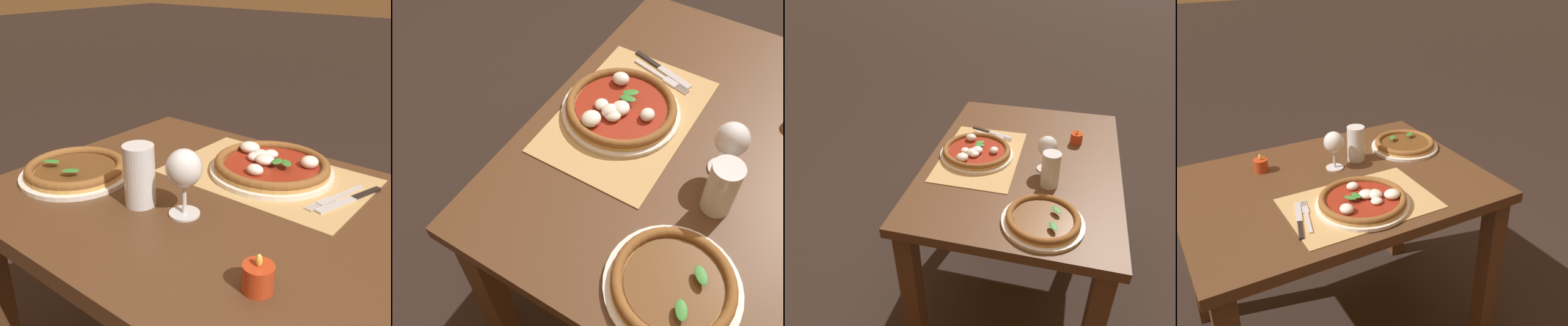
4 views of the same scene
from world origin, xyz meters
TOP-DOWN VIEW (x-y plane):
  - ground_plane at (0.00, 0.00)m, footprint 24.00×24.00m
  - dining_table at (0.00, 0.00)m, footprint 1.13×0.82m
  - paper_placemat at (0.01, -0.19)m, footprint 0.51×0.34m
  - pizza_near at (0.02, -0.21)m, footprint 0.32×0.32m
  - pizza_far at (0.40, 0.13)m, footprint 0.29×0.29m
  - wine_glass at (0.05, 0.10)m, footprint 0.08×0.08m
  - pint_glass at (0.16, 0.12)m, footprint 0.07×0.07m
  - fork at (-0.18, -0.18)m, footprint 0.07×0.20m
  - knife at (-0.21, -0.19)m, footprint 0.08×0.21m

SIDE VIEW (x-z plane):
  - ground_plane at x=0.00m, z-range 0.00..0.00m
  - dining_table at x=0.00m, z-range 0.25..0.99m
  - paper_placemat at x=0.01m, z-range 0.74..0.74m
  - fork at x=-0.18m, z-range 0.74..0.75m
  - knife at x=-0.21m, z-range 0.74..0.75m
  - pizza_far at x=0.40m, z-range 0.74..0.78m
  - pizza_near at x=0.02m, z-range 0.74..0.79m
  - pint_glass at x=0.16m, z-range 0.74..0.88m
  - wine_glass at x=0.05m, z-range 0.77..0.92m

